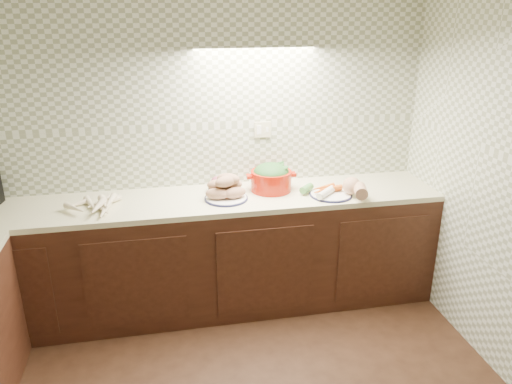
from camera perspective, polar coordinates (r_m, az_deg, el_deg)
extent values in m
cube|color=gray|center=(3.78, -7.44, 6.36)|extent=(3.60, 0.05, 2.60)
cube|color=beige|center=(3.86, 0.76, 7.15)|extent=(0.13, 0.01, 0.12)
cube|color=black|center=(3.84, -6.53, -7.33)|extent=(3.60, 0.60, 0.86)
cube|color=beige|center=(3.65, -6.81, -1.10)|extent=(3.60, 0.60, 0.04)
cone|color=beige|center=(3.68, -16.33, -0.93)|extent=(0.13, 0.21, 0.04)
cone|color=beige|center=(3.63, -19.42, -1.54)|extent=(0.19, 0.23, 0.05)
cone|color=beige|center=(3.59, -16.63, -1.54)|extent=(0.19, 0.19, 0.04)
cone|color=beige|center=(3.62, -18.51, -1.50)|extent=(0.07, 0.23, 0.05)
cone|color=beige|center=(3.63, -15.85, -1.18)|extent=(0.20, 0.20, 0.04)
cone|color=beige|center=(3.59, -16.92, -1.52)|extent=(0.06, 0.21, 0.05)
cone|color=beige|center=(3.70, -17.93, -0.95)|extent=(0.14, 0.20, 0.05)
cone|color=beige|center=(3.60, -17.40, -1.14)|extent=(0.16, 0.23, 0.05)
cone|color=beige|center=(3.62, -20.04, -1.37)|extent=(0.17, 0.22, 0.04)
cone|color=beige|center=(3.58, -20.26, -1.71)|extent=(0.18, 0.16, 0.05)
cone|color=beige|center=(3.62, -18.20, -1.08)|extent=(0.08, 0.24, 0.05)
cylinder|color=#15163B|center=(3.62, -3.43, -0.74)|extent=(0.32, 0.32, 0.01)
cylinder|color=white|center=(3.62, -3.43, -0.71)|extent=(0.30, 0.30, 0.02)
ellipsoid|color=#A67557|center=(3.57, -4.44, -0.21)|extent=(0.18, 0.10, 0.08)
ellipsoid|color=#A67557|center=(3.58, -2.46, -0.09)|extent=(0.18, 0.10, 0.08)
ellipsoid|color=#A67557|center=(3.65, -3.62, 0.32)|extent=(0.18, 0.10, 0.08)
ellipsoid|color=#A67557|center=(3.61, -4.27, 0.80)|extent=(0.18, 0.10, 0.08)
ellipsoid|color=#A67557|center=(3.63, -2.91, 0.99)|extent=(0.18, 0.10, 0.08)
ellipsoid|color=#A67557|center=(3.56, -3.44, 1.22)|extent=(0.18, 0.10, 0.08)
ellipsoid|color=#A67557|center=(3.59, -3.20, 1.51)|extent=(0.18, 0.10, 0.08)
cylinder|color=black|center=(3.76, -4.29, 0.46)|extent=(0.16, 0.16, 0.06)
sphere|color=maroon|center=(3.74, -4.54, 1.16)|extent=(0.08, 0.08, 0.08)
sphere|color=white|center=(3.76, -3.85, 1.10)|extent=(0.05, 0.05, 0.05)
cylinder|color=#A81707|center=(3.76, 1.74, 1.30)|extent=(0.32, 0.32, 0.15)
cube|color=#A81707|center=(3.72, -0.80, 1.79)|extent=(0.04, 0.07, 0.02)
cube|color=#A81707|center=(3.78, 4.25, 2.05)|extent=(0.04, 0.07, 0.02)
ellipsoid|color=#2D692A|center=(3.74, 1.75, 2.19)|extent=(0.27, 0.27, 0.15)
cylinder|color=#15163B|center=(3.72, 8.55, -0.30)|extent=(0.31, 0.31, 0.01)
cylinder|color=white|center=(3.72, 8.55, -0.27)|extent=(0.30, 0.30, 0.02)
cone|color=orange|center=(3.73, 8.24, 0.20)|extent=(0.18, 0.07, 0.04)
cone|color=orange|center=(3.73, 8.34, 0.19)|extent=(0.18, 0.09, 0.04)
cone|color=orange|center=(3.75, 8.29, 0.35)|extent=(0.17, 0.13, 0.04)
cone|color=orange|center=(3.75, 8.12, 0.62)|extent=(0.18, 0.07, 0.04)
cone|color=orange|center=(3.74, 8.05, 0.57)|extent=(0.18, 0.06, 0.04)
cylinder|color=white|center=(3.66, 7.98, -0.06)|extent=(0.18, 0.18, 0.05)
cylinder|color=#4B8738|center=(3.72, 5.80, 0.41)|extent=(0.13, 0.12, 0.05)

